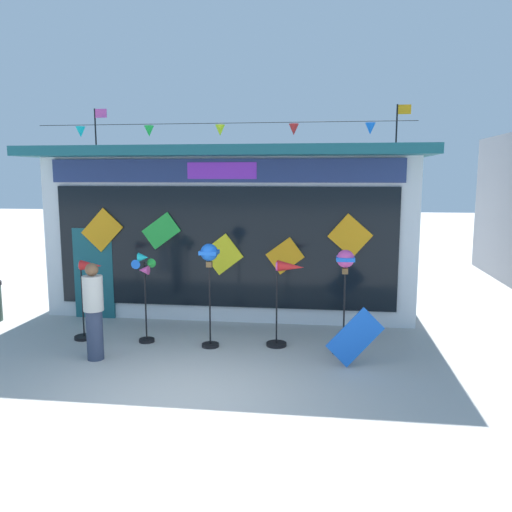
# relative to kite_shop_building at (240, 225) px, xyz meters

# --- Properties ---
(ground_plane) EXTENTS (80.00, 80.00, 0.00)m
(ground_plane) POSITION_rel_kite_shop_building_xyz_m (0.23, -6.24, -1.89)
(ground_plane) COLOR #ADAAA5
(kite_shop_building) EXTENTS (8.46, 5.51, 4.83)m
(kite_shop_building) POSITION_rel_kite_shop_building_xyz_m (0.00, 0.00, 0.00)
(kite_shop_building) COLOR silver
(kite_shop_building) RESTS_ON ground_plane
(wind_spinner_far_left) EXTENTS (0.62, 0.37, 1.54)m
(wind_spinner_far_left) POSITION_rel_kite_shop_building_xyz_m (-2.32, -3.82, -0.92)
(wind_spinner_far_left) COLOR black
(wind_spinner_far_left) RESTS_ON ground_plane
(wind_spinner_left) EXTENTS (0.41, 0.29, 1.72)m
(wind_spinner_left) POSITION_rel_kite_shop_building_xyz_m (-1.18, -3.87, -0.67)
(wind_spinner_left) COLOR black
(wind_spinner_left) RESTS_ON ground_plane
(wind_spinner_center_left) EXTENTS (0.32, 0.32, 1.92)m
(wind_spinner_center_left) POSITION_rel_kite_shop_building_xyz_m (0.08, -3.96, -0.38)
(wind_spinner_center_left) COLOR black
(wind_spinner_center_left) RESTS_ON ground_plane
(wind_spinner_center_right) EXTENTS (0.71, 0.38, 1.60)m
(wind_spinner_center_right) POSITION_rel_kite_shop_building_xyz_m (1.45, -3.75, -0.80)
(wind_spinner_center_right) COLOR black
(wind_spinner_center_right) RESTS_ON ground_plane
(wind_spinner_right) EXTENTS (0.39, 0.39, 1.86)m
(wind_spinner_right) POSITION_rel_kite_shop_building_xyz_m (2.50, -4.01, -0.53)
(wind_spinner_right) COLOR black
(wind_spinner_right) RESTS_ON ground_plane
(person_near_camera) EXTENTS (0.34, 0.34, 1.68)m
(person_near_camera) POSITION_rel_kite_shop_building_xyz_m (-1.73, -4.87, -1.03)
(person_near_camera) COLOR #333D56
(person_near_camera) RESTS_ON ground_plane
(display_kite_on_ground) EXTENTS (0.98, 0.26, 0.98)m
(display_kite_on_ground) POSITION_rel_kite_shop_building_xyz_m (2.67, -4.59, -1.40)
(display_kite_on_ground) COLOR blue
(display_kite_on_ground) RESTS_ON ground_plane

